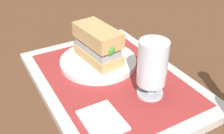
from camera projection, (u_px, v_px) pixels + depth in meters
name	position (u px, v px, depth m)	size (l,w,h in m)	color
ground_plane	(112.00, 85.00, 0.63)	(3.00, 3.00, 0.00)	brown
tray	(112.00, 81.00, 0.63)	(0.44, 0.32, 0.02)	silver
placemat	(112.00, 78.00, 0.62)	(0.38, 0.27, 0.00)	#9E2D2D
plate	(98.00, 61.00, 0.67)	(0.19, 0.19, 0.01)	white
sandwich	(98.00, 44.00, 0.64)	(0.14, 0.08, 0.08)	tan
beer_glass	(152.00, 65.00, 0.53)	(0.06, 0.06, 0.12)	silver
napkin_folded	(102.00, 120.00, 0.50)	(0.09, 0.07, 0.01)	white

